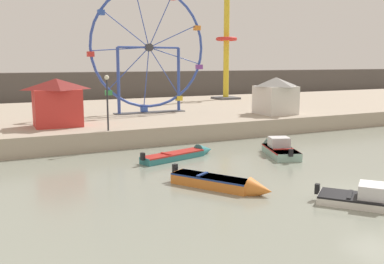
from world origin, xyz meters
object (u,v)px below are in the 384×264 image
motorboat_teal_painted (184,154)px  drop_tower_yellow_tower (226,43)px  motorboat_white_red_stripe (383,202)px  ferris_wheel_blue_frame (149,50)px  motorboat_orange_hull (225,183)px  carnival_booth_white_ticket (275,95)px  motorboat_seafoam (277,148)px  carnival_booth_red_striped (57,102)px  promenade_lamp_near (107,94)px

motorboat_teal_painted → drop_tower_yellow_tower: drop_tower_yellow_tower is taller
motorboat_white_red_stripe → ferris_wheel_blue_frame: size_ratio=0.38×
motorboat_white_red_stripe → motorboat_orange_hull: motorboat_white_red_stripe is taller
motorboat_white_red_stripe → carnival_booth_white_ticket: carnival_booth_white_ticket is taller
motorboat_seafoam → motorboat_teal_painted: bearing=96.1°
motorboat_seafoam → carnival_booth_red_striped: 16.00m
motorboat_seafoam → promenade_lamp_near: (-9.62, 6.17, 3.47)m
motorboat_seafoam → motorboat_orange_hull: bearing=147.9°
motorboat_white_red_stripe → motorboat_teal_painted: (-3.28, 12.38, -0.03)m
motorboat_seafoam → ferris_wheel_blue_frame: ferris_wheel_blue_frame is taller
motorboat_white_red_stripe → carnival_booth_red_striped: size_ratio=1.16×
ferris_wheel_blue_frame → promenade_lamp_near: ferris_wheel_blue_frame is taller
motorboat_orange_hull → ferris_wheel_blue_frame: bearing=137.8°
motorboat_teal_painted → ferris_wheel_blue_frame: (2.88, 13.34, 6.82)m
carnival_booth_white_ticket → promenade_lamp_near: 16.48m
motorboat_white_red_stripe → motorboat_teal_painted: bearing=155.8°
carnival_booth_red_striped → promenade_lamp_near: size_ratio=0.98×
motorboat_teal_painted → promenade_lamp_near: promenade_lamp_near is taller
motorboat_seafoam → promenade_lamp_near: 11.94m
motorboat_white_red_stripe → drop_tower_yellow_tower: 39.02m
motorboat_white_red_stripe → carnival_booth_red_striped: bearing=165.7°
ferris_wheel_blue_frame → drop_tower_yellow_tower: bearing=35.3°
motorboat_teal_painted → promenade_lamp_near: size_ratio=1.50×
motorboat_seafoam → carnival_booth_white_ticket: bearing=-15.8°
motorboat_teal_painted → carnival_booth_white_ticket: bearing=14.7°
motorboat_white_red_stripe → motorboat_teal_painted: motorboat_white_red_stripe is taller
ferris_wheel_blue_frame → carnival_booth_red_striped: ferris_wheel_blue_frame is taller
drop_tower_yellow_tower → promenade_lamp_near: size_ratio=4.19×
motorboat_white_red_stripe → motorboat_seafoam: bearing=126.4°
promenade_lamp_near → ferris_wheel_blue_frame: bearing=53.8°
motorboat_white_red_stripe → promenade_lamp_near: promenade_lamp_near is taller
motorboat_orange_hull → ferris_wheel_blue_frame: 21.99m
motorboat_orange_hull → carnival_booth_white_ticket: size_ratio=1.40×
ferris_wheel_blue_frame → carnival_booth_red_striped: 11.14m
motorboat_orange_hull → carnival_booth_white_ticket: (13.91, 14.63, 2.75)m
motorboat_teal_painted → drop_tower_yellow_tower: (16.95, 23.28, 7.99)m
motorboat_orange_hull → drop_tower_yellow_tower: 36.35m
drop_tower_yellow_tower → carnival_booth_red_striped: size_ratio=4.30×
drop_tower_yellow_tower → ferris_wheel_blue_frame: bearing=-144.7°
carnival_booth_white_ticket → carnival_booth_red_striped: size_ratio=0.96×
carnival_booth_white_ticket → ferris_wheel_blue_frame: bearing=151.2°
drop_tower_yellow_tower → carnival_booth_white_ticket: size_ratio=4.47×
motorboat_seafoam → promenade_lamp_near: bearing=77.7°
drop_tower_yellow_tower → carnival_booth_red_striped: 28.09m
motorboat_seafoam → motorboat_teal_painted: motorboat_seafoam is taller
motorboat_teal_painted → ferris_wheel_blue_frame: size_ratio=0.50×
ferris_wheel_blue_frame → drop_tower_yellow_tower: (14.07, 9.95, 1.17)m
motorboat_orange_hull → promenade_lamp_near: (-2.30, 11.78, 3.53)m
motorboat_seafoam → motorboat_teal_painted: 6.29m
motorboat_seafoam → drop_tower_yellow_tower: size_ratio=0.31×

